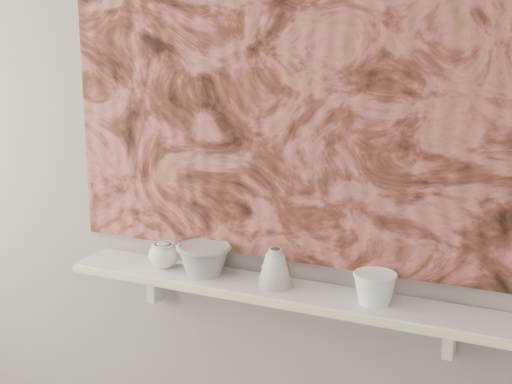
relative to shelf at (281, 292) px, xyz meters
The scene contains 11 objects.
wall_back 0.45m from the shelf, 90.00° to the left, with size 3.60×3.60×0.00m, color gray.
shelf is the anchor object (origin of this frame).
shelf_stripe 0.09m from the shelf, 90.00° to the right, with size 1.40×0.01×0.02m, color #F4EAA2.
bracket_left 0.50m from the shelf, behind, with size 0.03×0.06×0.12m, color silver.
bracket_right 0.50m from the shelf, ahead, with size 0.03×0.06×0.12m, color silver.
painting 0.63m from the shelf, 90.00° to the left, with size 1.50×0.03×1.10m, color brown.
house_motif 0.55m from the shelf, ahead, with size 0.09×0.00×0.08m, color black.
bowl_grey 0.27m from the shelf, behind, with size 0.17×0.17×0.10m, color #A0A09E, non-canonical shape.
cup_cream 0.41m from the shelf, behind, with size 0.09×0.09×0.09m, color silver, non-canonical shape.
bell_vessel 0.08m from the shelf, behind, with size 0.11×0.11×0.12m, color beige, non-canonical shape.
bowl_white 0.29m from the shelf, ahead, with size 0.12×0.12×0.09m, color white, non-canonical shape.
Camera 1 is at (0.78, -0.34, 1.70)m, focal length 50.00 mm.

